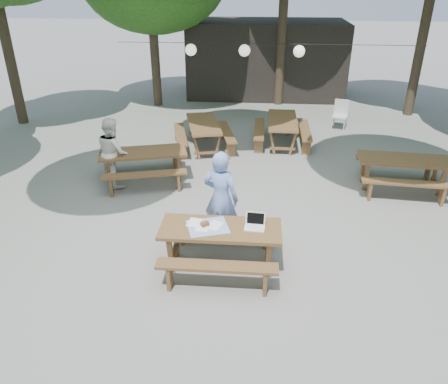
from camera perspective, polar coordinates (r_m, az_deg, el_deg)
The scene contains 13 objects.
ground at distance 8.66m, azimuth 2.08°, elevation -4.50°, with size 80.00×80.00×0.00m, color slate.
pavilion at distance 18.15m, azimuth 5.53°, elevation 16.98°, with size 6.00×3.00×2.80m, color black.
main_picnic_table at distance 7.38m, azimuth -0.45°, elevation -7.06°, with size 2.00×1.58×0.75m.
picnic_table_nw at distance 10.52m, azimuth -10.39°, elevation 3.42°, with size 2.24×2.02×0.75m.
picnic_table_ne at distance 10.74m, azimuth 22.15°, elevation 2.28°, with size 2.06×1.75×0.75m.
picnic_table_far_w at distance 12.35m, azimuth -2.67°, elevation 7.43°, with size 1.98×2.22×0.75m.
picnic_table_far_e at distance 12.74m, azimuth 7.57°, elevation 7.83°, with size 1.60×2.01×0.75m.
woman at distance 7.77m, azimuth -0.39°, elevation -0.83°, with size 0.65×0.43×1.79m, color #738FD1.
second_person at distance 10.35m, azimuth -14.31°, elevation 5.10°, with size 0.78×0.61×1.61m, color white.
plastic_chair at distance 14.48m, azimuth 14.81°, elevation 8.98°, with size 0.55×0.55×0.90m.
laptop at distance 7.19m, azimuth 4.07°, elevation -4.12°, with size 0.35×0.29×0.24m.
tabletop_clutter at distance 7.20m, azimuth -2.25°, elevation -4.47°, with size 0.79×0.72×0.08m.
paper_lanterns at distance 13.55m, azimuth 2.76°, elevation 17.99°, with size 9.00×0.34×0.38m.
Camera 1 is at (0.29, -7.38, 4.52)m, focal length 35.00 mm.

